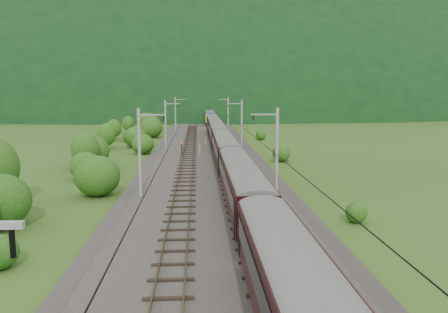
{
  "coord_description": "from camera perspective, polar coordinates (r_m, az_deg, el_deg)",
  "views": [
    {
      "loc": [
        -0.97,
        -38.99,
        9.86
      ],
      "look_at": [
        1.89,
        8.59,
        2.6
      ],
      "focal_mm": 35.0,
      "sensor_mm": 36.0,
      "label": 1
    }
  ],
  "objects": [
    {
      "name": "hazard_post_near",
      "position": [
        65.42,
        -3.19,
        0.97
      ],
      "size": [
        0.18,
        0.18,
        1.65
      ],
      "primitive_type": "cylinder",
      "color": "red",
      "rests_on": "railbed"
    },
    {
      "name": "ground",
      "position": [
        40.23,
        -1.96,
        -5.53
      ],
      "size": [
        600.0,
        600.0,
        0.0
      ],
      "primitive_type": "plane",
      "color": "#2F4D18",
      "rests_on": "ground"
    },
    {
      "name": "overhead_wires",
      "position": [
        49.08,
        -2.31,
        5.43
      ],
      "size": [
        4.83,
        198.0,
        0.03
      ],
      "color": "black",
      "rests_on": "ground"
    },
    {
      "name": "mountain_main",
      "position": [
        299.16,
        -3.27,
        6.75
      ],
      "size": [
        504.0,
        360.0,
        244.0
      ],
      "primitive_type": "ellipsoid",
      "color": "black",
      "rests_on": "ground"
    },
    {
      "name": "catenary_right",
      "position": [
        71.55,
        2.26,
        4.35
      ],
      "size": [
        2.54,
        192.28,
        8.0
      ],
      "color": "gray",
      "rests_on": "railbed"
    },
    {
      "name": "catenary_left",
      "position": [
        71.38,
        -7.59,
        4.28
      ],
      "size": [
        2.54,
        192.28,
        8.0
      ],
      "color": "gray",
      "rests_on": "railbed"
    },
    {
      "name": "track_left",
      "position": [
        49.92,
        -5.02,
        -2.33
      ],
      "size": [
        2.4,
        220.0,
        0.27
      ],
      "color": "brown",
      "rests_on": "railbed"
    },
    {
      "name": "railbed",
      "position": [
        49.95,
        -2.26,
        -2.56
      ],
      "size": [
        14.0,
        220.0,
        0.3
      ],
      "primitive_type": "cube",
      "color": "#38332D",
      "rests_on": "ground"
    },
    {
      "name": "hazard_post_far",
      "position": [
        78.64,
        -2.43,
        2.14
      ],
      "size": [
        0.14,
        0.14,
        1.29
      ],
      "primitive_type": "cylinder",
      "color": "red",
      "rests_on": "railbed"
    },
    {
      "name": "vegetation_right",
      "position": [
        46.43,
        12.65,
        -2.53
      ],
      "size": [
        5.65,
        88.62,
        2.25
      ],
      "color": "#134512",
      "rests_on": "ground"
    },
    {
      "name": "mountain_ridge",
      "position": [
        359.42,
        -22.93,
        6.41
      ],
      "size": [
        336.0,
        280.0,
        132.0
      ],
      "primitive_type": "ellipsoid",
      "color": "black",
      "rests_on": "ground"
    },
    {
      "name": "train",
      "position": [
        53.82,
        0.18,
        1.54
      ],
      "size": [
        2.65,
        148.23,
        4.59
      ],
      "color": "black",
      "rests_on": "ground"
    },
    {
      "name": "signal",
      "position": [
        64.31,
        -5.54,
        1.1
      ],
      "size": [
        0.22,
        0.22,
        1.96
      ],
      "color": "black",
      "rests_on": "railbed"
    },
    {
      "name": "track_right",
      "position": [
        50.02,
        0.49,
        -2.28
      ],
      "size": [
        2.4,
        220.0,
        0.27
      ],
      "color": "brown",
      "rests_on": "railbed"
    },
    {
      "name": "vegetation_left",
      "position": [
        63.17,
        -15.26,
        1.37
      ],
      "size": [
        12.43,
        147.46,
        6.0
      ],
      "color": "#134512",
      "rests_on": "ground"
    }
  ]
}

